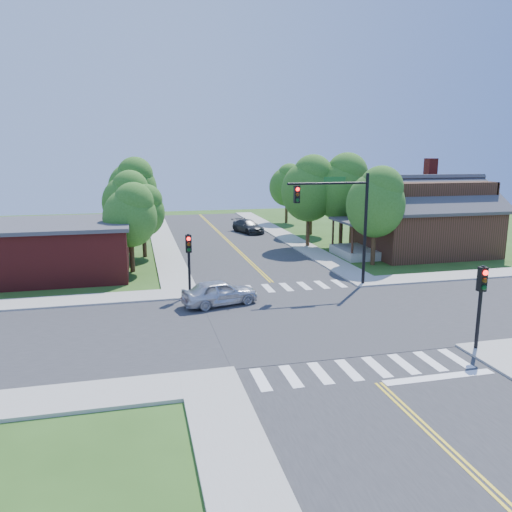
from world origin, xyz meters
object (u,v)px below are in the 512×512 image
object	(u,v)px
signal_mast_ne	(341,212)
car_dgrey	(248,227)
signal_pole_nw	(189,253)
house_ne	(423,214)
car_silver	(220,293)
signal_pole_se	(481,292)

from	to	relation	value
signal_mast_ne	car_dgrey	size ratio (longest dim) A/B	1.45
signal_pole_nw	house_ne	bearing A→B (deg)	22.69
signal_pole_nw	car_silver	distance (m)	3.19
signal_mast_ne	signal_pole_se	distance (m)	11.55
signal_pole_se	car_dgrey	distance (m)	33.87
signal_pole_se	car_dgrey	size ratio (longest dim) A/B	0.76
signal_mast_ne	signal_pole_se	world-z (taller)	signal_mast_ne
signal_pole_nw	house_ne	size ratio (longest dim) A/B	0.29
signal_pole_se	signal_pole_nw	world-z (taller)	same
car_silver	car_dgrey	size ratio (longest dim) A/B	0.91
house_ne	car_silver	xyz separation A→B (m)	(-19.25, -10.73, -2.60)
signal_pole_nw	house_ne	distance (m)	22.45
signal_pole_nw	car_dgrey	bearing A→B (deg)	69.08
signal_mast_ne	car_dgrey	xyz separation A→B (m)	(-0.91, 22.50, -4.18)
car_dgrey	signal_pole_se	bearing A→B (deg)	-102.23
signal_mast_ne	signal_pole_se	bearing A→B (deg)	-81.44
signal_pole_se	car_dgrey	world-z (taller)	signal_pole_se
signal_pole_se	house_ne	distance (m)	22.03
signal_pole_se	car_silver	size ratio (longest dim) A/B	0.84
signal_mast_ne	signal_pole_se	size ratio (longest dim) A/B	1.89
signal_mast_ne	signal_pole_se	xyz separation A→B (m)	(1.69, -11.21, -2.19)
signal_pole_se	signal_pole_nw	distance (m)	15.84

